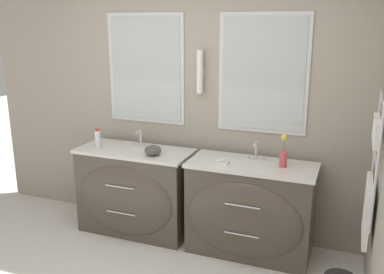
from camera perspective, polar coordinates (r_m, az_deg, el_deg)
The scene contains 9 objects.
wall_back at distance 4.18m, azimuth 1.20°, elevation 4.68°, with size 4.82×0.14×2.60m.
vanity_left at distance 4.34m, azimuth -7.70°, elevation -7.20°, with size 1.14×0.57×0.86m.
vanity_right at distance 3.95m, azimuth 7.67°, elevation -9.57°, with size 1.14×0.57×0.86m.
faucet_left at distance 4.31m, azimuth -6.94°, elevation -0.27°, with size 0.17×0.10×0.16m.
faucet_right at distance 3.91m, azimuth 8.48°, elevation -1.94°, with size 0.17×0.10×0.16m.
toiletry_bottle at distance 4.31m, azimuth -12.45°, elevation -0.26°, with size 0.05×0.05×0.20m.
amenity_bowl at distance 4.02m, azimuth -5.25°, elevation -1.77°, with size 0.16×0.16×0.10m.
flower_vase at distance 3.75m, azimuth 12.11°, elevation -2.19°, with size 0.06×0.06×0.29m.
soap_dish at distance 3.79m, azimuth 4.08°, elevation -3.30°, with size 0.11×0.08×0.04m.
Camera 1 is at (1.41, -2.12, 2.08)m, focal length 40.00 mm.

